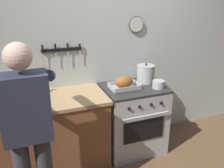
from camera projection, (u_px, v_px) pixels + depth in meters
wall_back at (107, 51)px, 3.02m from camera, size 6.00×0.13×2.60m
counter_block at (18, 141)px, 2.60m from camera, size 2.03×0.65×0.90m
stove at (133, 118)px, 3.07m from camera, size 0.76×0.67×0.90m
person_cook at (28, 127)px, 1.91m from camera, size 0.51×0.63×1.66m
roasting_pan at (124, 83)px, 2.83m from camera, size 0.35×0.26×0.17m
stock_pot at (146, 74)px, 3.04m from camera, size 0.23×0.23×0.26m
saucepan at (158, 84)px, 2.86m from camera, size 0.15×0.15×0.10m
cutting_board at (29, 103)px, 2.45m from camera, size 0.36×0.24×0.02m
bottle_dish_soap at (17, 93)px, 2.46m from camera, size 0.06×0.06×0.24m
bottle_hot_sauce at (23, 88)px, 2.65m from camera, size 0.06×0.06×0.21m
bottle_olive_oil at (31, 86)px, 2.61m from camera, size 0.07×0.07×0.29m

